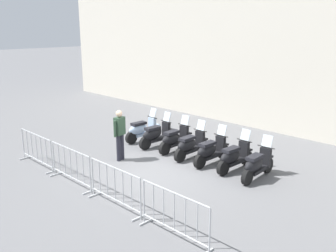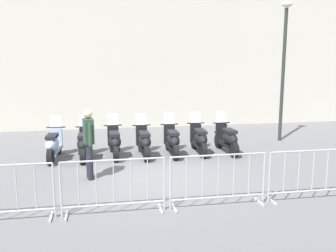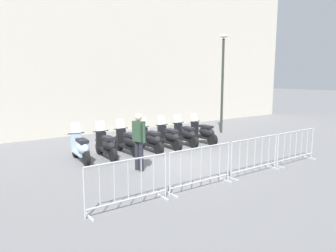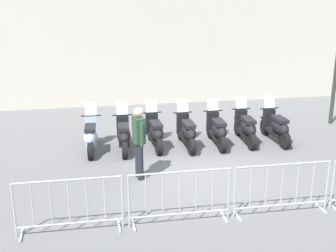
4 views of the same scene
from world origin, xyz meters
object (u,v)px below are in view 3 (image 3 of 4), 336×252
(barrier_segment_2, at_px, (255,156))
(officer_near_row_end, at_px, (139,138))
(motorcycle_2, at_px, (128,142))
(motorcycle_3, at_px, (150,140))
(motorcycle_5, at_px, (185,135))
(street_lamp, at_px, (223,73))
(barrier_segment_3, at_px, (296,147))
(motorcycle_0, at_px, (81,148))
(motorcycle_1, at_px, (107,145))
(motorcycle_6, at_px, (203,133))
(barrier_segment_1, at_px, (201,168))
(barrier_segment_0, at_px, (128,184))
(motorcycle_4, at_px, (169,137))

(barrier_segment_2, distance_m, officer_near_row_end, 3.41)
(motorcycle_2, distance_m, motorcycle_3, 0.88)
(motorcycle_5, xyz_separation_m, street_lamp, (3.29, 1.56, 2.54))
(motorcycle_3, height_order, barrier_segment_3, motorcycle_3)
(motorcycle_2, bearing_deg, motorcycle_0, -175.73)
(motorcycle_5, height_order, barrier_segment_2, motorcycle_5)
(motorcycle_0, xyz_separation_m, officer_near_row_end, (1.21, -1.87, 0.53))
(street_lamp, bearing_deg, officer_near_row_end, -150.19)
(motorcycle_0, distance_m, motorcycle_1, 0.88)
(motorcycle_6, relative_size, barrier_segment_1, 0.88)
(motorcycle_6, xyz_separation_m, barrier_segment_3, (0.72, -3.98, 0.07))
(barrier_segment_2, height_order, officer_near_row_end, officer_near_row_end)
(motorcycle_1, bearing_deg, street_lamp, 15.19)
(motorcycle_6, bearing_deg, street_lamp, 33.63)
(motorcycle_0, relative_size, officer_near_row_end, 1.00)
(barrier_segment_0, height_order, barrier_segment_1, same)
(motorcycle_4, bearing_deg, motorcycle_3, -175.45)
(motorcycle_5, bearing_deg, barrier_segment_2, -96.04)
(motorcycle_0, distance_m, barrier_segment_2, 5.53)
(barrier_segment_1, relative_size, street_lamp, 0.40)
(barrier_segment_0, bearing_deg, barrier_segment_3, 3.86)
(motorcycle_4, relative_size, officer_near_row_end, 1.00)
(motorcycle_1, height_order, officer_near_row_end, officer_near_row_end)
(motorcycle_6, relative_size, barrier_segment_0, 0.88)
(motorcycle_1, height_order, barrier_segment_1, motorcycle_1)
(motorcycle_1, distance_m, motorcycle_2, 0.88)
(motorcycle_1, bearing_deg, motorcycle_2, 10.04)
(street_lamp, bearing_deg, motorcycle_2, -164.07)
(motorcycle_0, height_order, barrier_segment_2, motorcycle_0)
(motorcycle_5, height_order, officer_near_row_end, officer_near_row_end)
(motorcycle_1, xyz_separation_m, barrier_segment_2, (3.04, -3.88, 0.07))
(motorcycle_1, height_order, motorcycle_5, same)
(motorcycle_5, bearing_deg, motorcycle_4, -171.62)
(barrier_segment_1, bearing_deg, street_lamp, 45.39)
(barrier_segment_1, xyz_separation_m, street_lamp, (5.77, 5.85, 2.48))
(barrier_segment_0, bearing_deg, motorcycle_3, 56.48)
(motorcycle_5, relative_size, motorcycle_6, 1.00)
(motorcycle_2, bearing_deg, motorcycle_6, 1.40)
(street_lamp, distance_m, officer_near_row_end, 7.69)
(motorcycle_3, xyz_separation_m, officer_near_row_end, (-1.42, -1.93, 0.53))
(motorcycle_4, relative_size, motorcycle_6, 1.00)
(barrier_segment_0, bearing_deg, street_lamp, 37.45)
(motorcycle_5, relative_size, barrier_segment_1, 0.88)
(motorcycle_2, xyz_separation_m, motorcycle_6, (3.49, 0.09, 0.00))
(motorcycle_2, height_order, barrier_segment_3, motorcycle_2)
(motorcycle_3, height_order, motorcycle_5, same)
(motorcycle_4, xyz_separation_m, motorcycle_5, (0.86, 0.13, 0.00))
(motorcycle_3, height_order, barrier_segment_1, motorcycle_3)
(motorcycle_0, xyz_separation_m, barrier_segment_2, (3.92, -3.90, 0.07))
(barrier_segment_0, bearing_deg, motorcycle_2, 65.94)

